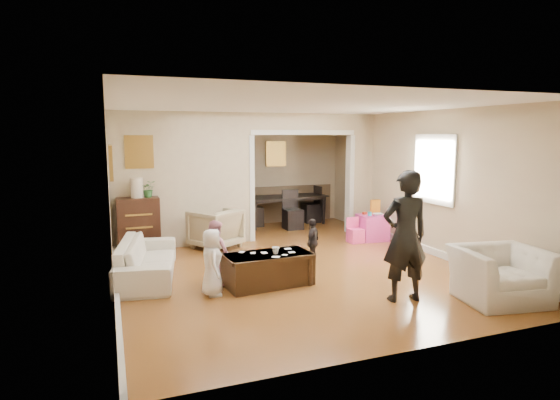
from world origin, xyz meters
name	(u,v)px	position (x,y,z in m)	size (l,w,h in m)	color
floor	(284,262)	(0.00, 0.00, 0.00)	(7.00, 7.00, 0.00)	#A7602B
partition_left	(184,180)	(-1.38, 1.80, 1.30)	(2.75, 0.18, 2.60)	#C8BA93
partition_right	(359,174)	(2.48, 1.80, 1.30)	(0.55, 0.18, 2.60)	#C8BA93
partition_header	(303,122)	(1.10, 1.80, 2.42)	(2.22, 0.18, 0.35)	#C8BA93
window_pane	(435,169)	(2.73, -0.40, 1.55)	(0.03, 0.95, 1.10)	white
framed_art_partition	(139,152)	(-2.20, 1.70, 1.85)	(0.45, 0.03, 0.55)	brown
framed_art_sofa_wall	(111,162)	(-2.71, -0.60, 1.80)	(0.03, 0.55, 0.40)	brown
framed_art_alcove	(276,154)	(1.10, 3.44, 1.70)	(0.45, 0.03, 0.55)	brown
sofa	(147,259)	(-2.26, -0.08, 0.29)	(1.99, 0.78, 0.58)	beige
armchair_back	(215,229)	(-0.87, 1.41, 0.38)	(0.81, 0.83, 0.76)	tan
armchair_front	(500,275)	(1.99, -2.70, 0.35)	(1.07, 0.94, 0.70)	beige
dresser	(139,225)	(-2.27, 1.52, 0.51)	(0.75, 0.42, 1.03)	#361C10
table_lamp	(137,188)	(-2.27, 1.52, 1.21)	(0.22, 0.22, 0.36)	beige
potted_plant	(148,189)	(-2.07, 1.52, 1.18)	(0.27, 0.24, 0.31)	#2F652D
coffee_table	(268,269)	(-0.64, -1.03, 0.23)	(1.23, 0.62, 0.46)	#362111
coffee_cup	(276,250)	(-0.54, -1.08, 0.51)	(0.11, 0.11, 0.10)	silver
play_table	(372,227)	(2.33, 0.96, 0.26)	(0.54, 0.54, 0.52)	#D53896
cereal_box	(375,207)	(2.45, 1.06, 0.67)	(0.20, 0.07, 0.30)	yellow
cyan_cup	(370,214)	(2.23, 0.91, 0.56)	(0.08, 0.08, 0.08)	teal
toy_block	(365,213)	(2.21, 1.08, 0.54)	(0.08, 0.06, 0.05)	red
play_bowl	(378,215)	(2.38, 0.84, 0.54)	(0.21, 0.21, 0.05)	silver
dining_table	(283,210)	(1.20, 3.20, 0.35)	(1.99, 1.11, 0.70)	black
adult_person	(405,236)	(0.82, -2.25, 0.86)	(0.63, 0.41, 1.72)	black
child_kneel_a	(212,262)	(-1.49, -1.18, 0.46)	(0.45, 0.29, 0.92)	white
child_kneel_b	(216,252)	(-1.34, -0.73, 0.47)	(0.46, 0.36, 0.95)	#C97D93
child_toddler	(313,242)	(0.41, -0.28, 0.39)	(0.46, 0.19, 0.78)	black
craft_papers	(272,253)	(-0.58, -1.02, 0.47)	(0.81, 0.55, 0.00)	white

